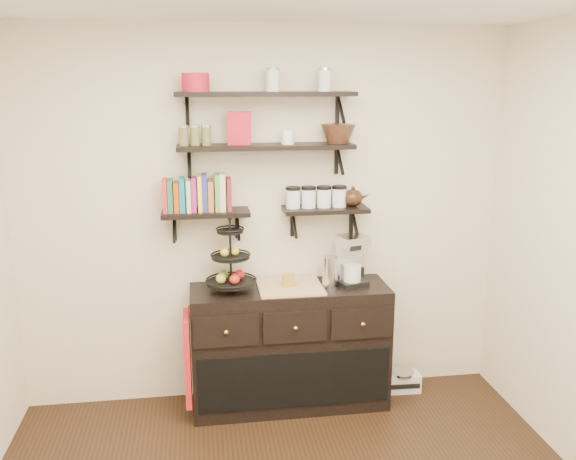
{
  "coord_description": "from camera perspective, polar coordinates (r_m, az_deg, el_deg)",
  "views": [
    {
      "loc": [
        -0.46,
        -2.51,
        2.32
      ],
      "look_at": [
        0.08,
        1.15,
        1.41
      ],
      "focal_mm": 38.0,
      "sensor_mm": 36.0,
      "label": 1
    }
  ],
  "objects": [
    {
      "name": "sideboard",
      "position": [
        4.48,
        0.18,
        -10.83
      ],
      "size": [
        1.4,
        0.5,
        0.92
      ],
      "color": "black",
      "rests_on": "floor"
    },
    {
      "name": "candle",
      "position": [
        4.3,
        0.03,
        -4.73
      ],
      "size": [
        0.08,
        0.08,
        0.08
      ],
      "primitive_type": "cube",
      "color": "olive",
      "rests_on": "sideboard"
    },
    {
      "name": "apron",
      "position": [
        4.35,
        -9.38,
        -11.77
      ],
      "size": [
        0.04,
        0.27,
        0.64
      ],
      "primitive_type": "cube",
      "color": "#B51513",
      "rests_on": "sideboard"
    },
    {
      "name": "recipe_box",
      "position": [
        4.15,
        -4.6,
        9.46
      ],
      "size": [
        0.16,
        0.07,
        0.22
      ],
      "primitive_type": "cube",
      "rotation": [
        0.0,
        0.0,
        -0.05
      ],
      "color": "#B6142D",
      "rests_on": "shelf_mid"
    },
    {
      "name": "shelf_low_left",
      "position": [
        4.24,
        -7.7,
        1.52
      ],
      "size": [
        0.6,
        0.25,
        0.23
      ],
      "color": "black",
      "rests_on": "back_wall"
    },
    {
      "name": "fruit_stand",
      "position": [
        4.22,
        -5.33,
        -3.41
      ],
      "size": [
        0.34,
        0.34,
        0.51
      ],
      "rotation": [
        0.0,
        0.0,
        0.05
      ],
      "color": "black",
      "rests_on": "sideboard"
    },
    {
      "name": "teapot",
      "position": [
        4.36,
        6.08,
        3.16
      ],
      "size": [
        0.21,
        0.17,
        0.14
      ],
      "primitive_type": null,
      "rotation": [
        0.0,
        0.0,
        -0.15
      ],
      "color": "black",
      "rests_on": "shelf_low_right"
    },
    {
      "name": "glass_canisters",
      "position": [
        4.3,
        2.66,
        2.98
      ],
      "size": [
        0.43,
        0.1,
        0.13
      ],
      "color": "silver",
      "rests_on": "shelf_low_right"
    },
    {
      "name": "radio",
      "position": [
        4.89,
        10.62,
        -13.72
      ],
      "size": [
        0.27,
        0.19,
        0.16
      ],
      "rotation": [
        0.0,
        0.0,
        -0.04
      ],
      "color": "silver",
      "rests_on": "floor"
    },
    {
      "name": "ramekins",
      "position": [
        4.19,
        -0.03,
        8.7
      ],
      "size": [
        0.09,
        0.09,
        0.1
      ],
      "primitive_type": "cylinder",
      "color": "white",
      "rests_on": "shelf_mid"
    },
    {
      "name": "red_pot",
      "position": [
        4.13,
        -8.64,
        13.5
      ],
      "size": [
        0.18,
        0.18,
        0.12
      ],
      "primitive_type": "cylinder",
      "color": "#B6142D",
      "rests_on": "shelf_top"
    },
    {
      "name": "shelf_mid",
      "position": [
        4.18,
        -2.08,
        7.76
      ],
      "size": [
        1.2,
        0.27,
        0.23
      ],
      "color": "black",
      "rests_on": "back_wall"
    },
    {
      "name": "cookbooks",
      "position": [
        4.21,
        -8.48,
        3.31
      ],
      "size": [
        0.43,
        0.15,
        0.26
      ],
      "color": "red",
      "rests_on": "shelf_low_left"
    },
    {
      "name": "coffee_maker",
      "position": [
        4.37,
        5.92,
        -2.87
      ],
      "size": [
        0.24,
        0.24,
        0.36
      ],
      "rotation": [
        0.0,
        0.0,
        0.29
      ],
      "color": "black",
      "rests_on": "sideboard"
    },
    {
      "name": "shelf_top",
      "position": [
        4.16,
        -2.12,
        12.56
      ],
      "size": [
        1.2,
        0.27,
        0.23
      ],
      "color": "black",
      "rests_on": "back_wall"
    },
    {
      "name": "back_wall",
      "position": [
        4.4,
        -2.21,
        1.03
      ],
      "size": [
        3.5,
        0.02,
        2.7
      ],
      "primitive_type": "cube",
      "color": "beige",
      "rests_on": "ground"
    },
    {
      "name": "shelf_low_right",
      "position": [
        4.33,
        3.48,
        1.88
      ],
      "size": [
        0.6,
        0.25,
        0.23
      ],
      "color": "black",
      "rests_on": "back_wall"
    },
    {
      "name": "walnut_bowl",
      "position": [
        4.25,
        4.7,
        8.96
      ],
      "size": [
        0.24,
        0.24,
        0.13
      ],
      "primitive_type": null,
      "color": "black",
      "rests_on": "shelf_mid"
    },
    {
      "name": "thermal_carafe",
      "position": [
        4.31,
        3.97,
        -3.93
      ],
      "size": [
        0.11,
        0.11,
        0.22
      ],
      "primitive_type": "cylinder",
      "color": "silver",
      "rests_on": "sideboard"
    }
  ]
}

